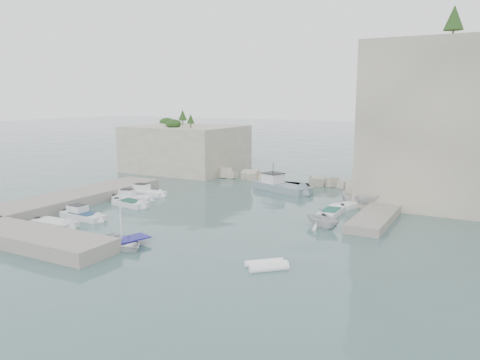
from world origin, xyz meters
The scene contains 21 objects.
ground centered at (0.00, 0.00, 0.00)m, with size 400.00×400.00×0.00m, color #416261.
cliff_terrace centered at (13.00, 18.00, 1.25)m, with size 8.00×10.00×2.50m, color beige.
outcrop_west centered at (-20.00, 25.00, 3.50)m, with size 16.00×14.00×7.00m, color beige.
quay_west centered at (-17.00, -1.00, 0.55)m, with size 5.00×24.00×1.10m, color #9E9689.
quay_south centered at (-10.00, -12.50, 0.55)m, with size 18.00×4.00×1.10m, color #9E9689.
ledge_east centered at (13.50, 10.00, 0.40)m, with size 3.00×16.00×0.80m, color #9E9689.
breakwater centered at (-1.00, 22.00, 0.70)m, with size 28.00×3.00×1.40m, color beige.
motorboat_a centered at (-12.98, 6.70, 0.00)m, with size 5.38×1.60×1.40m, color white, non-canonical shape.
motorboat_b centered at (-12.27, 3.53, 0.00)m, with size 4.74×1.55×1.40m, color silver, non-canonical shape.
motorboat_c centered at (-10.75, 1.44, 0.00)m, with size 4.57×1.66×0.70m, color silver, non-canonical shape.
motorboat_d centered at (-10.99, -4.84, 0.00)m, with size 5.34×1.59×1.40m, color silver, non-canonical shape.
motorboat_e centered at (-11.11, -7.98, 0.00)m, with size 4.52×1.85×0.70m, color silver, non-canonical shape.
rowboat centered at (-1.88, -9.49, 0.00)m, with size 3.39×4.75×0.98m, color white.
inflatable_dinghy centered at (9.81, -8.27, 0.00)m, with size 2.95×1.43×0.44m, color white, non-canonical shape.
tender_east_a centered at (9.79, 3.25, 0.00)m, with size 3.08×3.56×1.88m, color white.
tender_east_b centered at (9.16, 7.74, 0.00)m, with size 4.78×1.63×0.70m, color white, non-canonical shape.
tender_east_c centered at (10.07, 12.47, 0.00)m, with size 4.45×1.44×0.70m, color white, non-canonical shape.
tender_east_d centered at (10.66, 12.80, 0.00)m, with size 1.80×4.79×1.85m, color silver.
work_boat centered at (0.06, 16.66, 0.00)m, with size 8.68×2.57×2.20m, color slate, non-canonical shape.
rowboat_mast centered at (-1.88, -9.49, 2.59)m, with size 0.10×0.10×4.20m, color white.
vegetation centered at (17.83, 24.40, 17.93)m, with size 53.48×13.88×13.40m.
Camera 1 is at (22.56, -35.39, 11.21)m, focal length 35.00 mm.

